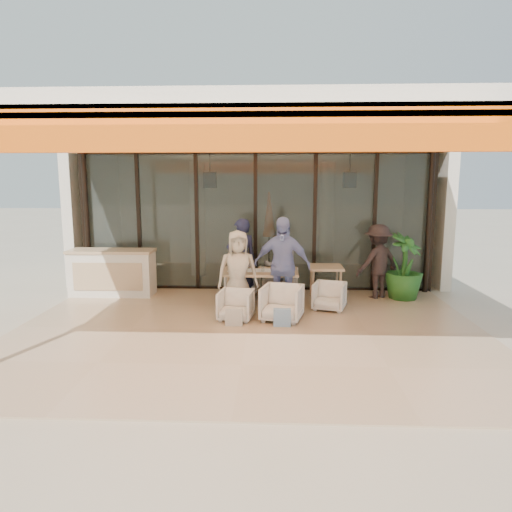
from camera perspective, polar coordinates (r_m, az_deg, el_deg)
The scene contains 21 objects.
ground at distance 7.85m, azimuth -1.02°, elevation -9.38°, with size 70.00×70.00×0.00m, color #C6B293.
terrace_floor at distance 7.85m, azimuth -1.02°, elevation -9.35°, with size 8.00×6.00×0.01m, color tan.
terrace_structure at distance 7.21m, azimuth -1.22°, elevation 15.15°, with size 8.00×6.00×3.40m.
glass_storefront at distance 10.47m, azimuth -0.07°, elevation 4.30°, with size 8.08×0.10×3.20m.
interior_block at distance 12.75m, azimuth 0.41°, elevation 8.04°, with size 9.05×3.62×3.52m.
host_counter at distance 10.54m, azimuth -17.51°, elevation -1.97°, with size 1.85×0.65×1.04m.
dining_table at distance 9.19m, azimuth 0.53°, elevation -2.17°, with size 1.50×0.90×0.93m.
chair_far_left at distance 10.20m, azimuth -1.63°, elevation -2.95°, with size 0.68×0.64×0.70m, color silver.
chair_far_right at distance 10.18m, azimuth 3.10°, elevation -3.05°, with size 0.66×0.61×0.68m, color silver.
chair_near_left at distance 8.37m, azimuth -2.54°, elevation -5.99°, with size 0.60×0.56×0.62m, color silver.
chair_near_right at distance 8.33m, azimuth 3.25°, elevation -5.69°, with size 0.70×0.66×0.72m, color silver.
diner_navy at distance 9.61m, azimuth -1.86°, elevation -0.50°, with size 0.64×0.42×1.76m, color #1A1C39.
diner_grey at distance 9.61m, azimuth 3.15°, elevation -1.30°, with size 0.73×0.57×1.50m, color slate.
diner_cream at distance 8.74m, azimuth -2.29°, elevation -2.01°, with size 0.78×0.51×1.60m, color beige.
diner_periwinkle at distance 8.69m, azimuth 3.24°, elevation -1.20°, with size 1.09×0.46×1.87m, color #7B8ACE.
tote_bag_cream at distance 8.02m, azimuth -2.78°, elevation -7.70°, with size 0.30×0.10×0.34m, color silver.
tote_bag_blue at distance 7.99m, azimuth 3.28°, elevation -7.77°, with size 0.30×0.10×0.34m, color #99BFD8.
side_table at distance 9.77m, azimuth 8.70°, elevation -1.88°, with size 0.70×0.70×0.74m.
side_chair at distance 9.11m, azimuth 9.16°, elevation -4.82°, with size 0.60×0.56×0.62m, color silver.
standing_woman at distance 10.13m, azimuth 14.97°, elevation -0.71°, with size 1.04×0.60×1.62m, color black.
potted_palm at distance 10.22m, azimuth 18.04°, elevation -1.29°, with size 0.80×0.80×1.43m, color #1E5919.
Camera 1 is at (0.45, -7.42, 2.52)m, focal length 32.00 mm.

